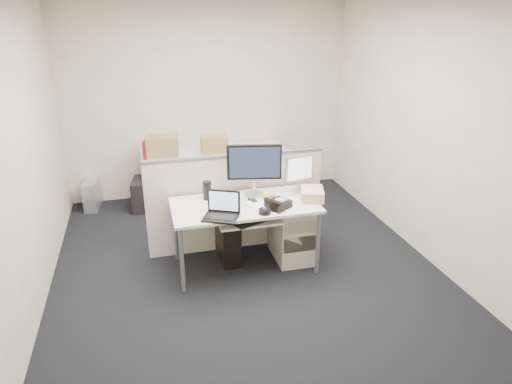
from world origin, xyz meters
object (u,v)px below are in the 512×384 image
object	(u,v)px
monitor_main	(254,171)
desk_phone	(278,204)
laptop	(220,207)
desk	(245,210)

from	to	relation	value
monitor_main	desk_phone	distance (m)	0.47
monitor_main	laptop	xyz separation A→B (m)	(-0.45, -0.46, -0.16)
laptop	desk_phone	xyz separation A→B (m)	(0.61, 0.10, -0.09)
desk	laptop	world-z (taller)	laptop
monitor_main	laptop	bearing A→B (deg)	-122.87
desk	monitor_main	world-z (taller)	monitor_main
desk	desk_phone	xyz separation A→B (m)	(0.31, -0.18, 0.10)
monitor_main	laptop	distance (m)	0.66
laptop	desk_phone	distance (m)	0.62
desk	monitor_main	size ratio (longest dim) A/B	2.62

